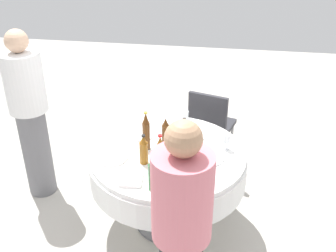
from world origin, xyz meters
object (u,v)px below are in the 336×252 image
bottle_dark_green_west (184,137)px  bottle_brown_outer (166,135)px  bottle_green_rear (153,175)px  plate_right (194,135)px  plate_left (208,157)px  person_front (30,114)px  chair_far (210,122)px  wine_glass_outer (226,139)px  bottle_brown_near (146,132)px  wine_glass_near (185,116)px  bottle_amber_far (144,150)px  wine_glass_far (204,168)px  plate_inner (112,157)px  person_rear (181,237)px  bottle_amber_front (160,156)px  dining_table (168,167)px  plate_mid (142,135)px

bottle_dark_green_west → bottle_brown_outer: 0.15m
bottle_green_rear → plate_right: bearing=-105.0°
bottle_green_rear → plate_left: size_ratio=1.06×
person_front → chair_far: 1.75m
bottle_green_rear → wine_glass_outer: bearing=-128.2°
bottle_brown_near → plate_right: (-0.36, -0.26, -0.14)m
bottle_dark_green_west → bottle_brown_outer: same height
person_front → wine_glass_near: bearing=-70.4°
bottle_green_rear → wine_glass_outer: size_ratio=1.93×
bottle_brown_near → chair_far: size_ratio=0.38×
bottle_amber_far → bottle_brown_outer: bearing=-123.7°
wine_glass_far → person_front: 1.72m
wine_glass_far → chair_far: (0.02, -1.31, -0.34)m
wine_glass_far → plate_left: wine_glass_far is taller
plate_inner → person_rear: person_rear is taller
bottle_amber_front → bottle_brown_outer: bottle_amber_front is taller
bottle_dark_green_west → wine_glass_outer: bottle_dark_green_west is taller
plate_inner → bottle_dark_green_west: bearing=-161.4°
bottle_green_rear → person_rear: (-0.26, 0.51, -0.05)m
bottle_green_rear → bottle_amber_far: (0.13, -0.31, -0.01)m
wine_glass_outer → plate_inner: (0.88, 0.28, -0.09)m
bottle_brown_near → plate_inner: 0.34m
chair_far → plate_right: bearing=-82.3°
bottle_dark_green_west → bottle_amber_far: size_ratio=1.22×
plate_inner → wine_glass_near: bearing=-129.1°
dining_table → plate_left: size_ratio=5.03×
wine_glass_near → wine_glass_outer: bearing=138.1°
wine_glass_near → plate_inner: (0.50, 0.62, -0.09)m
plate_inner → plate_left: (-0.74, -0.12, 0.00)m
dining_table → wine_glass_far: wine_glass_far is taller
plate_inner → plate_right: plate_right is taller
dining_table → bottle_green_rear: bottle_green_rear is taller
wine_glass_far → plate_right: size_ratio=0.78×
plate_inner → plate_mid: 0.41m
bottle_brown_outer → chair_far: size_ratio=0.35×
bottle_green_rear → plate_mid: bearing=-71.7°
plate_inner → bottle_amber_front: bearing=161.9°
person_front → dining_table: bearing=-90.0°
bottle_green_rear → bottle_brown_outer: bearing=-90.4°
bottle_amber_front → person_front: size_ratio=0.20×
person_rear → dining_table: bearing=-90.0°
dining_table → wine_glass_far: 0.54m
bottle_amber_front → plate_left: size_ratio=1.28×
bottle_amber_far → wine_glass_far: 0.50m
bottle_brown_outer → wine_glass_outer: (-0.48, -0.10, -0.05)m
bottle_dark_green_west → plate_right: size_ratio=1.49×
bottle_amber_front → wine_glass_far: size_ratio=2.04×
wine_glass_outer → bottle_amber_front: bearing=41.4°
bottle_amber_far → wine_glass_outer: size_ratio=1.77×
plate_right → wine_glass_near: bearing=-60.5°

